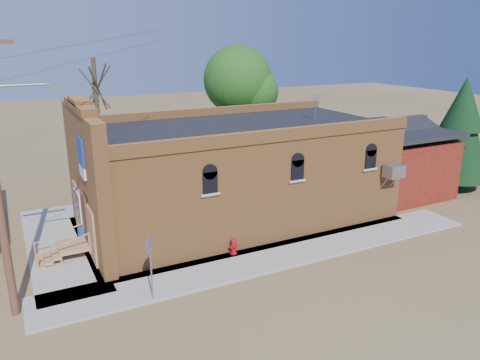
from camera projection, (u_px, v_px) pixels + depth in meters
name	position (u px, v px, depth m)	size (l,w,h in m)	color
ground	(257.00, 274.00, 17.58)	(120.00, 120.00, 0.00)	brown
sidewalk_south	(278.00, 255.00, 18.98)	(19.00, 2.20, 0.08)	#9E9991
sidewalk_west	(60.00, 245.00, 19.94)	(2.60, 10.00, 0.08)	#9E9991
brick_bar	(232.00, 173.00, 22.30)	(16.40, 7.97, 6.30)	#B37036
red_shed	(387.00, 153.00, 26.61)	(5.40, 6.40, 4.30)	#5C150F
tree_bare_near	(95.00, 87.00, 25.63)	(2.80, 2.80, 7.65)	#413825
tree_leafy	(238.00, 80.00, 29.98)	(4.40, 4.40, 8.15)	#413825
evergreen_tree	(461.00, 126.00, 26.65)	(3.60, 3.60, 6.50)	#413825
fire_hydrant	(233.00, 246.00, 18.95)	(0.39, 0.38, 0.68)	#A00912
stop_sign	(150.00, 251.00, 15.30)	(0.44, 0.51, 2.27)	gray
trash_barrel	(85.00, 235.00, 19.70)	(0.59, 0.59, 0.90)	navy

